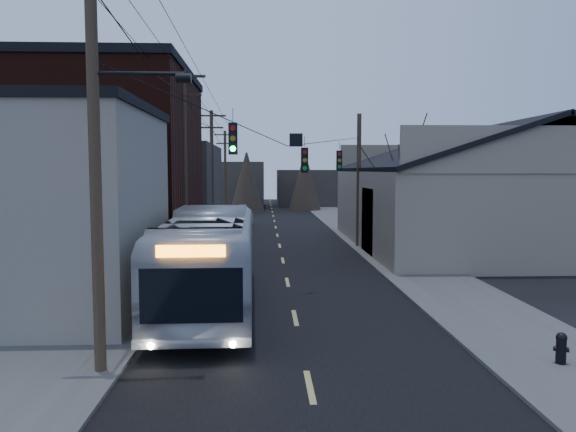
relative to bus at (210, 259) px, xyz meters
name	(u,v)px	position (x,y,z in m)	size (l,w,h in m)	color
ground	(318,427)	(2.97, -9.74, -1.77)	(160.00, 160.00, 0.00)	black
road_surface	(278,238)	(2.97, 20.26, -1.76)	(9.00, 110.00, 0.02)	black
sidewalk_left	(188,238)	(-3.53, 20.26, -1.71)	(4.00, 110.00, 0.12)	#474744
sidewalk_right	(367,237)	(9.47, 20.26, -1.71)	(4.00, 110.00, 0.12)	#474744
building_clapboard	(30,213)	(-6.03, -0.74, 1.73)	(8.00, 8.00, 7.00)	gray
building_brick	(96,169)	(-7.03, 10.26, 3.23)	(10.00, 12.00, 10.00)	black
building_left_far	(160,188)	(-6.53, 26.26, 1.73)	(9.00, 14.00, 7.00)	#352F2A
warehouse	(482,205)	(15.97, 15.26, 0.93)	(16.16, 20.60, 7.73)	gray
building_far_left	(227,185)	(-3.03, 55.26, 1.23)	(10.00, 12.00, 6.00)	#352F2A
building_far_right	(319,187)	(9.97, 60.26, 0.73)	(12.00, 14.00, 5.00)	#352F2A
bare_tree	(401,195)	(9.47, 10.26, 1.83)	(0.40, 0.40, 7.20)	black
utility_lines	(230,170)	(-0.14, 14.41, 3.18)	(11.24, 45.28, 10.50)	#382B1E
bus	(210,259)	(0.00, 0.00, 0.00)	(2.97, 12.71, 3.54)	#B5BAC2
parked_car	(241,219)	(-0.03, 27.46, -0.99)	(1.65, 4.74, 1.56)	#A4A7AC
fire_hydrant	(561,347)	(9.36, -6.76, -1.23)	(0.38, 0.27, 0.79)	black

